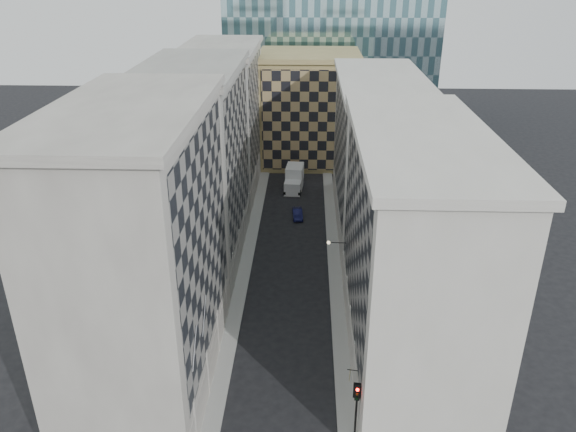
# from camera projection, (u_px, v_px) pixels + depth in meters

# --- Properties ---
(sidewalk_west) EXTENTS (1.50, 100.00, 0.15)m
(sidewalk_west) POSITION_uv_depth(u_px,v_px,m) (246.00, 264.00, 66.45)
(sidewalk_west) COLOR #989792
(sidewalk_west) RESTS_ON ground
(sidewalk_east) EXTENTS (1.50, 100.00, 0.15)m
(sidewalk_east) POSITION_uv_depth(u_px,v_px,m) (334.00, 265.00, 66.10)
(sidewalk_east) COLOR #989792
(sidewalk_east) RESTS_ON ground
(bldg_left_a) EXTENTS (10.80, 22.80, 23.70)m
(bldg_left_a) POSITION_uv_depth(u_px,v_px,m) (145.00, 252.00, 44.47)
(bldg_left_a) COLOR gray
(bldg_left_a) RESTS_ON ground
(bldg_left_b) EXTENTS (10.80, 22.80, 22.70)m
(bldg_left_b) POSITION_uv_depth(u_px,v_px,m) (197.00, 165.00, 64.64)
(bldg_left_b) COLOR gray
(bldg_left_b) RESTS_ON ground
(bldg_left_c) EXTENTS (10.80, 22.80, 21.70)m
(bldg_left_c) POSITION_uv_depth(u_px,v_px,m) (224.00, 119.00, 84.81)
(bldg_left_c) COLOR gray
(bldg_left_c) RESTS_ON ground
(bldg_right_a) EXTENTS (10.80, 26.80, 20.70)m
(bldg_right_a) POSITION_uv_depth(u_px,v_px,m) (411.00, 250.00, 48.01)
(bldg_right_a) COLOR beige
(bldg_right_a) RESTS_ON ground
(bldg_right_b) EXTENTS (10.80, 28.80, 19.70)m
(bldg_right_b) POSITION_uv_depth(u_px,v_px,m) (377.00, 154.00, 72.71)
(bldg_right_b) COLOR beige
(bldg_right_b) RESTS_ON ground
(tan_block) EXTENTS (16.80, 14.80, 18.80)m
(tan_block) POSITION_uv_depth(u_px,v_px,m) (309.00, 108.00, 96.67)
(tan_block) COLOR #A28C55
(tan_block) RESTS_ON ground
(flagpoles_left) EXTENTS (0.10, 6.33, 2.33)m
(flagpoles_left) POSITION_uv_depth(u_px,v_px,m) (200.00, 331.00, 41.37)
(flagpoles_left) COLOR gray
(flagpoles_left) RESTS_ON ground
(bracket_lamp) EXTENTS (1.98, 0.36, 0.36)m
(bracket_lamp) POSITION_uv_depth(u_px,v_px,m) (330.00, 243.00, 58.12)
(bracket_lamp) COLOR black
(bracket_lamp) RESTS_ON ground
(traffic_light) EXTENTS (0.62, 0.56, 4.96)m
(traffic_light) POSITION_uv_depth(u_px,v_px,m) (357.00, 400.00, 40.95)
(traffic_light) COLOR black
(traffic_light) RESTS_ON sidewalk_east
(box_truck) EXTENTS (3.06, 6.53, 3.49)m
(box_truck) POSITION_uv_depth(u_px,v_px,m) (294.00, 179.00, 87.70)
(box_truck) COLOR silver
(box_truck) RESTS_ON ground
(dark_car) EXTENTS (1.66, 3.88, 1.24)m
(dark_car) POSITION_uv_depth(u_px,v_px,m) (297.00, 214.00, 78.12)
(dark_car) COLOR #10123D
(dark_car) RESTS_ON ground
(shop_sign) EXTENTS (0.84, 0.73, 0.82)m
(shop_sign) POSITION_uv_depth(u_px,v_px,m) (350.00, 374.00, 43.29)
(shop_sign) COLOR black
(shop_sign) RESTS_ON ground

